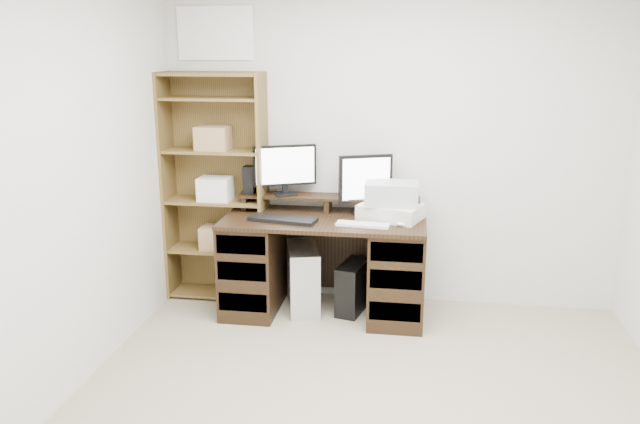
% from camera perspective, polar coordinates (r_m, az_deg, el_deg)
% --- Properties ---
extents(room, '(3.54, 4.04, 2.54)m').
position_cam_1_polar(room, '(2.88, 4.71, 0.18)').
color(room, gray).
rests_on(room, ground).
extents(desk, '(1.50, 0.70, 0.75)m').
position_cam_1_polar(desk, '(4.74, 0.38, -4.74)').
color(desk, black).
rests_on(desk, ground).
extents(riser_shelf, '(1.40, 0.22, 0.12)m').
position_cam_1_polar(riser_shelf, '(4.81, 0.75, 1.19)').
color(riser_shelf, black).
rests_on(riser_shelf, desk).
extents(monitor_wide, '(0.46, 0.22, 0.39)m').
position_cam_1_polar(monitor_wide, '(4.79, -3.23, 4.10)').
color(monitor_wide, black).
rests_on(monitor_wide, riser_shelf).
extents(monitor_small, '(0.40, 0.22, 0.45)m').
position_cam_1_polar(monitor_small, '(4.71, 4.19, 2.75)').
color(monitor_small, black).
rests_on(monitor_small, desk).
extents(speaker, '(0.09, 0.09, 0.22)m').
position_cam_1_polar(speaker, '(4.89, -6.46, 2.95)').
color(speaker, black).
rests_on(speaker, riser_shelf).
extents(keyboard_black, '(0.52, 0.25, 0.03)m').
position_cam_1_polar(keyboard_black, '(4.54, -3.43, -0.68)').
color(keyboard_black, black).
rests_on(keyboard_black, desk).
extents(keyboard_white, '(0.39, 0.15, 0.02)m').
position_cam_1_polar(keyboard_white, '(4.43, 3.93, -1.16)').
color(keyboard_white, silver).
rests_on(keyboard_white, desk).
extents(mouse, '(0.09, 0.08, 0.03)m').
position_cam_1_polar(mouse, '(4.45, 7.51, -1.09)').
color(mouse, white).
rests_on(mouse, desk).
extents(printer, '(0.52, 0.45, 0.11)m').
position_cam_1_polar(printer, '(4.63, 6.51, 0.05)').
color(printer, beige).
rests_on(printer, desk).
extents(basket, '(0.39, 0.28, 0.16)m').
position_cam_1_polar(basket, '(4.59, 6.56, 1.70)').
color(basket, '#A6ACB1').
rests_on(basket, printer).
extents(tower_silver, '(0.34, 0.54, 0.50)m').
position_cam_1_polar(tower_silver, '(4.85, -1.57, -6.02)').
color(tower_silver, silver).
rests_on(tower_silver, ground).
extents(tower_black, '(0.25, 0.41, 0.38)m').
position_cam_1_polar(tower_black, '(4.83, 3.03, -6.87)').
color(tower_black, black).
rests_on(tower_black, ground).
extents(bookshelf, '(0.80, 0.30, 1.80)m').
position_cam_1_polar(bookshelf, '(4.99, -9.47, 2.38)').
color(bookshelf, brown).
rests_on(bookshelf, ground).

